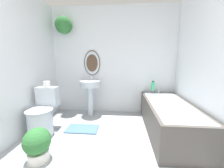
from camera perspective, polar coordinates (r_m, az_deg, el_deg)
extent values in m
cube|color=silver|center=(3.20, 0.65, 9.38)|extent=(2.90, 0.06, 2.40)
ellipsoid|color=#4C3828|center=(3.23, -8.28, 8.61)|extent=(0.38, 0.02, 0.57)
ellipsoid|color=silver|center=(3.22, -8.30, 8.60)|extent=(0.34, 0.01, 0.53)
cylinder|color=silver|center=(3.42, -19.56, 23.41)|extent=(0.16, 0.16, 0.09)
sphere|color=#2D6B33|center=(3.40, -19.47, 22.08)|extent=(0.36, 0.36, 0.36)
cube|color=silver|center=(2.43, -38.31, 7.04)|extent=(0.06, 2.87, 2.40)
cube|color=silver|center=(2.14, 38.75, 6.87)|extent=(0.06, 2.87, 2.40)
cylinder|color=silver|center=(2.63, -27.59, -14.25)|extent=(0.39, 0.39, 0.41)
cylinder|color=#A0A9B1|center=(2.55, -27.99, -9.73)|extent=(0.42, 0.42, 0.02)
cube|color=silver|center=(2.73, -25.14, -4.69)|extent=(0.37, 0.17, 0.35)
cylinder|color=silver|center=(3.12, -8.92, -7.03)|extent=(0.12, 0.12, 0.65)
cylinder|color=silver|center=(3.03, -9.12, 0.06)|extent=(0.45, 0.45, 0.13)
cylinder|color=silver|center=(3.13, -8.64, 2.51)|extent=(0.02, 0.02, 0.10)
cube|color=#4C4742|center=(2.60, 22.41, -12.90)|extent=(0.72, 1.66, 0.51)
cube|color=silver|center=(2.52, 22.77, -7.94)|extent=(0.62, 1.56, 0.04)
cylinder|color=silver|center=(3.18, 18.86, -2.95)|extent=(0.04, 0.04, 0.08)
cylinder|color=#38B275|center=(3.08, 16.63, -0.82)|extent=(0.07, 0.07, 0.18)
cylinder|color=black|center=(3.06, 16.72, 1.03)|extent=(0.04, 0.04, 0.02)
cylinder|color=silver|center=(2.13, -28.21, -24.75)|extent=(0.25, 0.25, 0.12)
sphere|color=#2D6B33|center=(2.03, -28.70, -20.05)|extent=(0.32, 0.32, 0.32)
cube|color=#4C7093|center=(2.66, -12.21, -17.72)|extent=(0.57, 0.33, 0.02)
cylinder|color=white|center=(2.69, -25.49, -0.07)|extent=(0.11, 0.11, 0.10)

